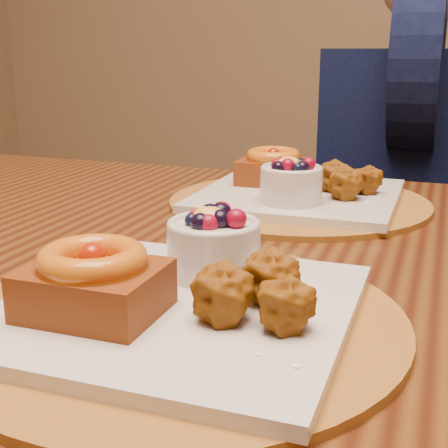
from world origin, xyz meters
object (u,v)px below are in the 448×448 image
at_px(place_setting_far, 297,190).
at_px(dining_table, 254,309).
at_px(place_setting_near, 177,295).
at_px(chair_far, 391,265).
at_px(diner, 414,133).

bearing_deg(place_setting_far, dining_table, -89.39).
distance_m(place_setting_near, place_setting_far, 0.43).
bearing_deg(chair_far, place_setting_near, -95.64).
relative_size(dining_table, diner, 2.12).
xyz_separation_m(dining_table, chair_far, (0.10, 0.80, -0.20)).
bearing_deg(chair_far, dining_table, -97.01).
bearing_deg(chair_far, diner, -69.23).
bearing_deg(place_setting_near, chair_far, 84.23).
bearing_deg(place_setting_far, place_setting_near, -90.02).
height_order(dining_table, place_setting_far, place_setting_far).
bearing_deg(place_setting_far, diner, 75.03).
xyz_separation_m(place_setting_near, chair_far, (0.10, 1.01, -0.30)).
distance_m(dining_table, diner, 0.74).
relative_size(place_setting_near, diner, 0.50).
xyz_separation_m(dining_table, diner, (0.13, 0.71, 0.13)).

